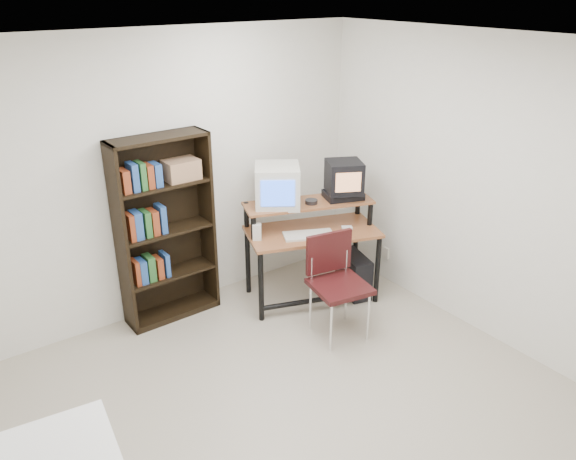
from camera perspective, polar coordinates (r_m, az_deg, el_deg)
floor at (r=4.37m, az=1.36°, el=-18.29°), size 4.00×4.00×0.01m
ceiling at (r=3.25m, az=1.82°, el=18.12°), size 4.00×4.00×0.01m
back_wall at (r=5.23m, az=-11.88°, el=5.26°), size 4.00×0.01×2.60m
right_wall at (r=5.00m, az=20.15°, el=3.41°), size 0.01×4.00×2.60m
computer_desk at (r=5.45m, az=2.40°, el=-0.33°), size 1.39×1.00×0.98m
crt_monitor at (r=5.31m, az=-1.10°, el=4.51°), size 0.57×0.57×0.39m
vcr at (r=5.53m, az=5.61°, el=3.52°), size 0.43×0.36×0.08m
crt_tv at (r=5.46m, az=5.72°, el=5.38°), size 0.44×0.43×0.31m
cd_spindle at (r=5.38m, az=2.38°, el=2.83°), size 0.16×0.16×0.05m
keyboard at (r=5.29m, az=2.11°, el=-0.59°), size 0.51×0.39×0.03m
mousepad at (r=5.45m, az=5.95°, el=-0.09°), size 0.26×0.24×0.01m
mouse at (r=5.46m, az=6.01°, el=0.19°), size 0.12×0.10×0.03m
desk_speaker at (r=5.19m, az=-3.17°, el=-0.25°), size 0.11×0.11×0.17m
pc_tower at (r=5.75m, az=6.68°, el=-4.48°), size 0.31×0.49×0.42m
school_chair at (r=4.96m, az=4.86°, el=-4.55°), size 0.54×0.54×0.93m
bookshelf at (r=5.19m, az=-12.48°, el=0.27°), size 0.88×0.31×1.74m
wall_outlet at (r=6.03m, az=9.90°, el=-2.30°), size 0.02×0.08×0.12m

